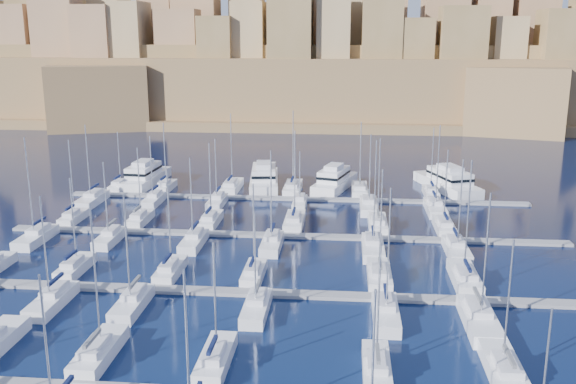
# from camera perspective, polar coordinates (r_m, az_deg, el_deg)

# --- Properties ---
(ground) EXTENTS (600.00, 600.00, 0.00)m
(ground) POSITION_cam_1_polar(r_m,az_deg,el_deg) (87.23, -1.13, -6.03)
(ground) COLOR black
(ground) RESTS_ON ground
(pontoon_mid_near) EXTENTS (84.00, 2.00, 0.40)m
(pontoon_mid_near) POSITION_cam_1_polar(r_m,az_deg,el_deg) (76.08, -2.14, -8.98)
(pontoon_mid_near) COLOR slate
(pontoon_mid_near) RESTS_ON ground
(pontoon_mid_far) EXTENTS (84.00, 2.00, 0.40)m
(pontoon_mid_far) POSITION_cam_1_polar(r_m,az_deg,el_deg) (96.57, -0.47, -3.89)
(pontoon_mid_far) COLOR slate
(pontoon_mid_far) RESTS_ON ground
(pontoon_far) EXTENTS (84.00, 2.00, 0.40)m
(pontoon_far) POSITION_cam_1_polar(r_m,az_deg,el_deg) (117.61, 0.61, -0.60)
(pontoon_far) COLOR slate
(pontoon_far) RESTS_ON ground
(sailboat_2) EXTENTS (2.76, 9.19, 15.33)m
(sailboat_2) POSITION_cam_1_polar(r_m,az_deg,el_deg) (64.56, -16.47, -13.45)
(sailboat_2) COLOR silver
(sailboat_2) RESTS_ON ground
(sailboat_3) EXTENTS (2.61, 8.69, 12.07)m
(sailboat_3) POSITION_cam_1_polar(r_m,az_deg,el_deg) (61.31, -6.46, -14.51)
(sailboat_3) COLOR silver
(sailboat_3) RESTS_ON ground
(sailboat_4) EXTENTS (2.46, 8.22, 12.61)m
(sailboat_4) POSITION_cam_1_polar(r_m,az_deg,el_deg) (60.09, 7.88, -15.19)
(sailboat_4) COLOR silver
(sailboat_4) RESTS_ON ground
(sailboat_5) EXTENTS (2.84, 9.48, 13.04)m
(sailboat_5) POSITION_cam_1_polar(r_m,az_deg,el_deg) (62.23, 18.65, -14.74)
(sailboat_5) COLOR silver
(sailboat_5) RESTS_ON ground
(sailboat_13) EXTENTS (2.48, 8.27, 12.55)m
(sailboat_13) POSITION_cam_1_polar(r_m,az_deg,el_deg) (87.00, -18.39, -6.32)
(sailboat_13) COLOR silver
(sailboat_13) RESTS_ON ground
(sailboat_14) EXTENTS (2.50, 8.32, 13.95)m
(sailboat_14) POSITION_cam_1_polar(r_m,az_deg,el_deg) (82.91, -10.42, -6.82)
(sailboat_14) COLOR silver
(sailboat_14) RESTS_ON ground
(sailboat_15) EXTENTS (2.41, 8.04, 12.34)m
(sailboat_15) POSITION_cam_1_polar(r_m,az_deg,el_deg) (80.64, -3.07, -7.22)
(sailboat_15) COLOR silver
(sailboat_15) RESTS_ON ground
(sailboat_16) EXTENTS (2.84, 9.47, 14.29)m
(sailboat_16) POSITION_cam_1_polar(r_m,az_deg,el_deg) (80.63, 8.11, -7.33)
(sailboat_16) COLOR silver
(sailboat_16) RESTS_ON ground
(sailboat_17) EXTENTS (2.98, 9.92, 15.56)m
(sailboat_17) POSITION_cam_1_polar(r_m,az_deg,el_deg) (82.05, 15.43, -7.32)
(sailboat_17) COLOR silver
(sailboat_17) RESTS_ON ground
(sailboat_19) EXTENTS (2.70, 9.00, 13.24)m
(sailboat_19) POSITION_cam_1_polar(r_m,az_deg,el_deg) (77.51, -20.22, -9.00)
(sailboat_19) COLOR silver
(sailboat_19) RESTS_ON ground
(sailboat_20) EXTENTS (2.64, 8.80, 13.63)m
(sailboat_20) POSITION_cam_1_polar(r_m,az_deg,el_deg) (74.21, -13.68, -9.55)
(sailboat_20) COLOR silver
(sailboat_20) RESTS_ON ground
(sailboat_21) EXTENTS (2.58, 8.59, 11.95)m
(sailboat_21) POSITION_cam_1_polar(r_m,az_deg,el_deg) (71.18, -2.82, -10.21)
(sailboat_21) COLOR silver
(sailboat_21) RESTS_ON ground
(sailboat_22) EXTENTS (2.73, 9.11, 14.99)m
(sailboat_22) POSITION_cam_1_polar(r_m,az_deg,el_deg) (70.46, 8.67, -10.60)
(sailboat_22) COLOR silver
(sailboat_22) RESTS_ON ground
(sailboat_23) EXTENTS (3.16, 10.53, 14.86)m
(sailboat_23) POSITION_cam_1_polar(r_m,az_deg,el_deg) (71.11, 16.64, -10.80)
(sailboat_23) COLOR silver
(sailboat_23) RESTS_ON ground
(sailboat_24) EXTENTS (2.33, 7.76, 13.65)m
(sailboat_24) POSITION_cam_1_polar(r_m,az_deg,el_deg) (109.68, -18.53, -2.14)
(sailboat_24) COLOR silver
(sailboat_24) RESTS_ON ground
(sailboat_25) EXTENTS (2.46, 8.19, 12.54)m
(sailboat_25) POSITION_cam_1_polar(r_m,az_deg,el_deg) (105.95, -13.01, -2.33)
(sailboat_25) COLOR silver
(sailboat_25) RESTS_ON ground
(sailboat_26) EXTENTS (2.60, 8.66, 13.39)m
(sailboat_26) POSITION_cam_1_polar(r_m,az_deg,el_deg) (103.19, -6.91, -2.50)
(sailboat_26) COLOR silver
(sailboat_26) RESTS_ON ground
(sailboat_27) EXTENTS (2.90, 9.68, 15.48)m
(sailboat_27) POSITION_cam_1_polar(r_m,az_deg,el_deg) (101.73, 0.57, -2.62)
(sailboat_27) COLOR silver
(sailboat_27) RESTS_ON ground
(sailboat_28) EXTENTS (2.83, 9.44, 14.50)m
(sailboat_28) POSITION_cam_1_polar(r_m,az_deg,el_deg) (101.44, 7.97, -2.82)
(sailboat_28) COLOR silver
(sailboat_28) RESTS_ON ground
(sailboat_29) EXTENTS (2.67, 8.91, 12.95)m
(sailboat_29) POSITION_cam_1_polar(r_m,az_deg,el_deg) (102.22, 13.71, -2.97)
(sailboat_29) COLOR silver
(sailboat_29) RESTS_ON ground
(sailboat_30) EXTENTS (2.87, 9.58, 15.88)m
(sailboat_30) POSITION_cam_1_polar(r_m,az_deg,el_deg) (101.15, -21.47, -3.73)
(sailboat_30) COLOR silver
(sailboat_30) RESTS_ON ground
(sailboat_31) EXTENTS (2.47, 8.22, 12.42)m
(sailboat_31) POSITION_cam_1_polar(r_m,az_deg,el_deg) (97.40, -15.56, -3.94)
(sailboat_31) COLOR silver
(sailboat_31) RESTS_ON ground
(sailboat_32) EXTENTS (2.66, 8.86, 13.33)m
(sailboat_32) POSITION_cam_1_polar(r_m,az_deg,el_deg) (93.44, -8.37, -4.32)
(sailboat_32) COLOR silver
(sailboat_32) RESTS_ON ground
(sailboat_33) EXTENTS (2.67, 8.90, 14.53)m
(sailboat_33) POSITION_cam_1_polar(r_m,az_deg,el_deg) (91.47, -1.44, -4.57)
(sailboat_33) COLOR silver
(sailboat_33) RESTS_ON ground
(sailboat_34) EXTENTS (2.96, 9.88, 16.27)m
(sailboat_34) POSITION_cam_1_polar(r_m,az_deg,el_deg) (90.51, 7.55, -4.88)
(sailboat_34) COLOR silver
(sailboat_34) RESTS_ON ground
(sailboat_35) EXTENTS (2.86, 9.53, 13.85)m
(sailboat_35) POSITION_cam_1_polar(r_m,az_deg,el_deg) (91.91, 14.75, -4.96)
(sailboat_35) COLOR silver
(sailboat_35) RESTS_ON ground
(sailboat_36) EXTENTS (2.37, 7.89, 11.58)m
(sailboat_36) POSITION_cam_1_polar(r_m,az_deg,el_deg) (129.51, -14.72, 0.54)
(sailboat_36) COLOR silver
(sailboat_36) RESTS_ON ground
(sailboat_37) EXTENTS (2.51, 8.38, 13.42)m
(sailboat_37) POSITION_cam_1_polar(r_m,az_deg,el_deg) (126.94, -10.84, 0.49)
(sailboat_37) COLOR silver
(sailboat_37) RESTS_ON ground
(sailboat_38) EXTENTS (3.10, 10.34, 15.21)m
(sailboat_38) POSITION_cam_1_polar(r_m,az_deg,el_deg) (124.93, -5.04, 0.49)
(sailboat_38) COLOR silver
(sailboat_38) RESTS_ON ground
(sailboat_39) EXTENTS (3.10, 10.33, 15.86)m
(sailboat_39) POSITION_cam_1_polar(r_m,az_deg,el_deg) (123.38, 0.42, 0.37)
(sailboat_39) COLOR silver
(sailboat_39) RESTS_ON ground
(sailboat_40) EXTENTS (2.93, 9.76, 13.98)m
(sailboat_40) POSITION_cam_1_polar(r_m,az_deg,el_deg) (122.72, 6.38, 0.20)
(sailboat_40) COLOR silver
(sailboat_40) RESTS_ON ground
(sailboat_41) EXTENTS (2.43, 8.12, 13.16)m
(sailboat_41) POSITION_cam_1_polar(r_m,az_deg,el_deg) (122.95, 12.57, -0.04)
(sailboat_41) COLOR silver
(sailboat_41) RESTS_ON ground
(sailboat_42) EXTENTS (3.03, 10.09, 14.60)m
(sailboat_42) POSITION_cam_1_polar(r_m,az_deg,el_deg) (120.24, -17.02, -0.63)
(sailboat_42) COLOR silver
(sailboat_42) RESTS_ON ground
(sailboat_43) EXTENTS (2.50, 8.32, 12.64)m
(sailboat_43) POSITION_cam_1_polar(r_m,az_deg,el_deg) (117.32, -11.84, -0.68)
(sailboat_43) COLOR silver
(sailboat_43) RESTS_ON ground
(sailboat_44) EXTENTS (2.52, 8.39, 12.29)m
(sailboat_44) POSITION_cam_1_polar(r_m,az_deg,el_deg) (114.45, -6.31, -0.83)
(sailboat_44) COLOR silver
(sailboat_44) RESTS_ON ground
(sailboat_45) EXTENTS (2.27, 7.57, 10.29)m
(sailboat_45) POSITION_cam_1_polar(r_m,az_deg,el_deg) (112.87, 1.05, -0.97)
(sailboat_45) COLOR silver
(sailboat_45) RESTS_ON ground
(sailboat_46) EXTENTS (2.95, 9.83, 13.63)m
(sailboat_46) POSITION_cam_1_polar(r_m,az_deg,el_deg) (111.58, 7.18, -1.23)
(sailboat_46) COLOR silver
(sailboat_46) RESTS_ON ground
(sailboat_47) EXTENTS (2.99, 9.97, 15.33)m
(sailboat_47) POSITION_cam_1_polar(r_m,az_deg,el_deg) (112.48, 12.93, -1.35)
(sailboat_47) COLOR silver
(sailboat_47) RESTS_ON ground
(motor_yacht_a) EXTENTS (6.17, 17.25, 5.25)m
(motor_yacht_a) POSITION_cam_1_polar(r_m,az_deg,el_deg) (132.57, -12.62, 1.42)
(motor_yacht_a) COLOR silver
(motor_yacht_a) RESTS_ON ground
(motor_yacht_b) EXTENTS (7.30, 18.28, 5.25)m
(motor_yacht_b) POSITION_cam_1_polar(r_m,az_deg,el_deg) (127.68, -2.14, 1.27)
(motor_yacht_b) COLOR silver
(motor_yacht_b) RESTS_ON ground
(motor_yacht_c) EXTENTS (9.01, 16.62, 5.25)m
(motor_yacht_c) POSITION_cam_1_polar(r_m,az_deg,el_deg) (125.79, 4.15, 1.05)
(motor_yacht_c) COLOR silver
(motor_yacht_c) RESTS_ON ground
(motor_yacht_d) EXTENTS (11.43, 19.21, 5.25)m
(motor_yacht_d) POSITION_cam_1_polar(r_m,az_deg,el_deg) (128.49, 14.03, 0.94)
(motor_yacht_d) COLOR silver
(motor_yacht_d) RESTS_ON ground
(fortified_city) EXTENTS (460.00, 108.95, 59.52)m
(fortified_city) POSITION_cam_1_polar(r_m,az_deg,el_deg) (237.34, 3.05, 10.36)
(fortified_city) COLOR brown
(fortified_city) RESTS_ON ground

